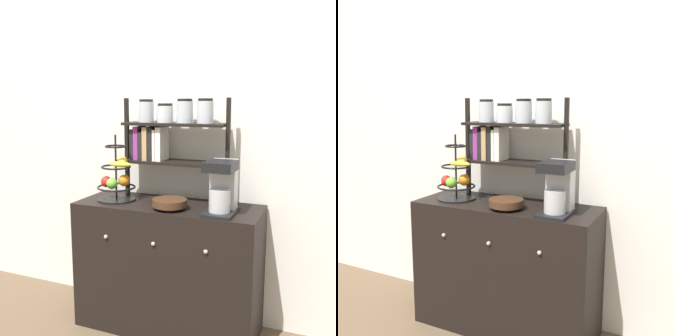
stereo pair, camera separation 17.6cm
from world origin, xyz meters
TOP-DOWN VIEW (x-y plane):
  - wall_back at (0.00, 0.48)m, footprint 7.00×0.05m
  - sideboard at (0.00, 0.22)m, footprint 1.15×0.45m
  - coffee_maker at (0.35, 0.16)m, footprint 0.17×0.25m
  - fruit_stand at (-0.35, 0.19)m, footprint 0.25×0.25m
  - wooden_bowl at (0.05, 0.12)m, footprint 0.21×0.21m
  - shelf_hutch at (-0.06, 0.33)m, footprint 0.71×0.20m

SIDE VIEW (x-z plane):
  - sideboard at x=0.00m, z-range 0.00..0.82m
  - wooden_bowl at x=0.05m, z-range 0.83..0.89m
  - fruit_stand at x=-0.35m, z-range 0.75..1.17m
  - coffee_maker at x=0.35m, z-range 0.82..1.13m
  - shelf_hutch at x=-0.06m, z-range 0.93..1.58m
  - wall_back at x=0.00m, z-range 0.00..2.60m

